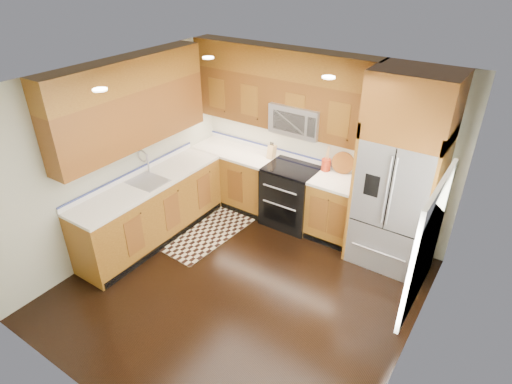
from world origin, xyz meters
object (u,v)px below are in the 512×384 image
Objects in this scene: rug at (203,231)px; knife_block at (272,151)px; range at (291,196)px; refrigerator at (400,174)px; utensil_crock at (326,162)px.

knife_block reaches higher than rug.
range is 3.71× the size of knife_block.
refrigerator is (1.55, -0.04, 0.83)m from range.
range is 1.43m from rug.
range is 0.36× the size of refrigerator.
knife_block reaches higher than range.
refrigerator is at bearing 24.08° from rug.
knife_block is (-0.44, 0.14, 0.57)m from range.
knife_block is (-1.99, 0.18, -0.26)m from refrigerator.
utensil_crock is (1.39, 1.18, 1.06)m from rug.
rug is 3.86× the size of utensil_crock.
utensil_crock is at bearing 25.73° from range.
knife_block is 0.68× the size of utensil_crock.
refrigerator is at bearing -5.12° from knife_block.
refrigerator is 2.01m from knife_block.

